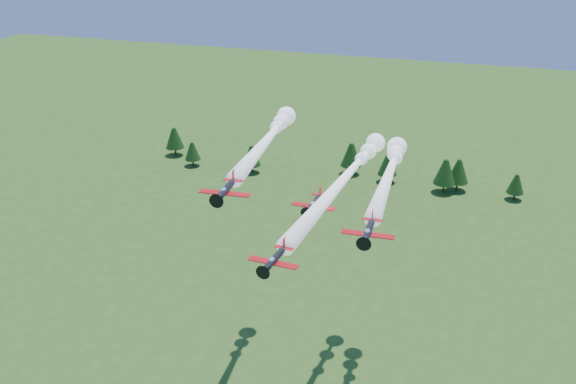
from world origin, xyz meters
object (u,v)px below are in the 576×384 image
(plane_lead, at_px, (346,177))
(plane_slot, at_px, (314,204))
(plane_left, at_px, (269,137))
(plane_right, at_px, (390,170))

(plane_lead, height_order, plane_slot, plane_lead)
(plane_left, height_order, plane_slot, plane_left)
(plane_left, bearing_deg, plane_lead, -18.19)
(plane_slot, bearing_deg, plane_lead, 80.11)
(plane_lead, distance_m, plane_left, 15.87)
(plane_right, relative_size, plane_slot, 5.49)
(plane_left, distance_m, plane_slot, 20.09)
(plane_left, relative_size, plane_slot, 5.66)
(plane_lead, distance_m, plane_right, 7.69)
(plane_right, height_order, plane_slot, plane_right)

